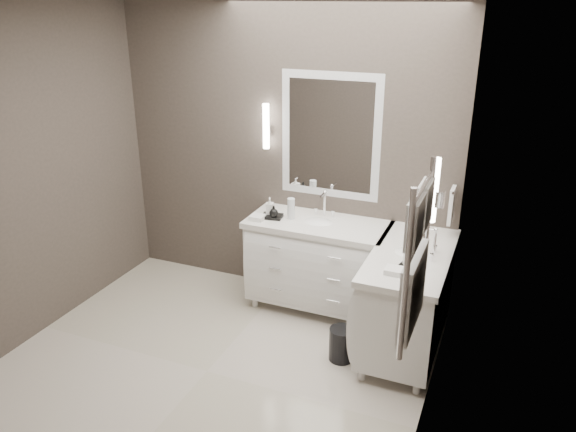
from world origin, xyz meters
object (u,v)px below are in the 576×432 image
at_px(vanity_right, 408,295).
at_px(waste_bin, 341,344).
at_px(towel_ladder, 415,265).
at_px(vanity_back, 317,259).

relative_size(vanity_right, waste_bin, 4.53).
xyz_separation_m(vanity_right, towel_ladder, (0.23, -1.30, 0.91)).
distance_m(vanity_back, towel_ladder, 2.16).
bearing_deg(vanity_right, towel_ladder, -80.16).
bearing_deg(waste_bin, vanity_right, 39.60).
bearing_deg(vanity_back, vanity_right, -20.38).
distance_m(vanity_back, vanity_right, 0.93).
distance_m(vanity_right, towel_ladder, 1.60).
relative_size(vanity_back, waste_bin, 4.53).
xyz_separation_m(vanity_right, waste_bin, (-0.43, -0.35, -0.35)).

